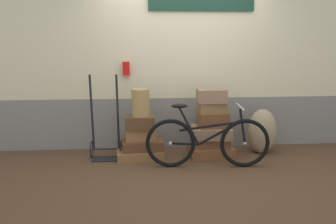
% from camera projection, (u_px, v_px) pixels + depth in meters
% --- Properties ---
extents(ground, '(9.66, 5.20, 0.06)m').
position_uv_depth(ground, '(187.00, 165.00, 4.77)').
color(ground, '#513823').
extents(station_building, '(7.66, 0.74, 2.57)m').
position_uv_depth(station_building, '(182.00, 66.00, 5.32)').
color(station_building, gray).
rests_on(station_building, ground).
extents(suitcase_0, '(0.70, 0.45, 0.13)m').
position_uv_depth(suitcase_0, '(140.00, 154.00, 4.96)').
color(suitcase_0, olive).
rests_on(suitcase_0, ground).
extents(suitcase_1, '(0.62, 0.38, 0.14)m').
position_uv_depth(suitcase_1, '(143.00, 145.00, 4.94)').
color(suitcase_1, brown).
rests_on(suitcase_1, suitcase_0).
extents(suitcase_2, '(0.44, 0.27, 0.18)m').
position_uv_depth(suitcase_2, '(141.00, 134.00, 4.94)').
color(suitcase_2, olive).
rests_on(suitcase_2, suitcase_1).
extents(suitcase_3, '(0.43, 0.26, 0.19)m').
position_uv_depth(suitcase_3, '(140.00, 123.00, 4.85)').
color(suitcase_3, brown).
rests_on(suitcase_3, suitcase_2).
extents(suitcase_4, '(0.64, 0.47, 0.16)m').
position_uv_depth(suitcase_4, '(211.00, 151.00, 5.03)').
color(suitcase_4, brown).
rests_on(suitcase_4, ground).
extents(suitcase_5, '(0.57, 0.43, 0.13)m').
position_uv_depth(suitcase_5, '(210.00, 141.00, 5.04)').
color(suitcase_5, brown).
rests_on(suitcase_5, suitcase_4).
extents(suitcase_6, '(0.61, 0.47, 0.16)m').
position_uv_depth(suitcase_6, '(211.00, 132.00, 4.98)').
color(suitcase_6, '#937051').
rests_on(suitcase_6, suitcase_5).
extents(suitcase_7, '(0.45, 0.31, 0.22)m').
position_uv_depth(suitcase_7, '(213.00, 120.00, 4.94)').
color(suitcase_7, brown).
rests_on(suitcase_7, suitcase_6).
extents(suitcase_8, '(0.41, 0.32, 0.15)m').
position_uv_depth(suitcase_8, '(212.00, 107.00, 4.93)').
color(suitcase_8, olive).
rests_on(suitcase_8, suitcase_7).
extents(suitcase_9, '(0.41, 0.27, 0.19)m').
position_uv_depth(suitcase_9, '(211.00, 96.00, 4.86)').
color(suitcase_9, '#937051').
rests_on(suitcase_9, suitcase_8).
extents(wicker_basket, '(0.25, 0.25, 0.39)m').
position_uv_depth(wicker_basket, '(141.00, 103.00, 4.82)').
color(wicker_basket, '#A8844C').
rests_on(wicker_basket, suitcase_3).
extents(luggage_trolley, '(0.45, 0.34, 1.23)m').
position_uv_depth(luggage_trolley, '(106.00, 138.00, 4.93)').
color(luggage_trolley, black).
rests_on(luggage_trolley, ground).
extents(burlap_sack, '(0.43, 0.37, 0.68)m').
position_uv_depth(burlap_sack, '(262.00, 131.00, 5.14)').
color(burlap_sack, '#9E8966').
rests_on(burlap_sack, ground).
extents(bicycle, '(1.68, 0.46, 0.88)m').
position_uv_depth(bicycle, '(207.00, 142.00, 4.56)').
color(bicycle, black).
rests_on(bicycle, ground).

